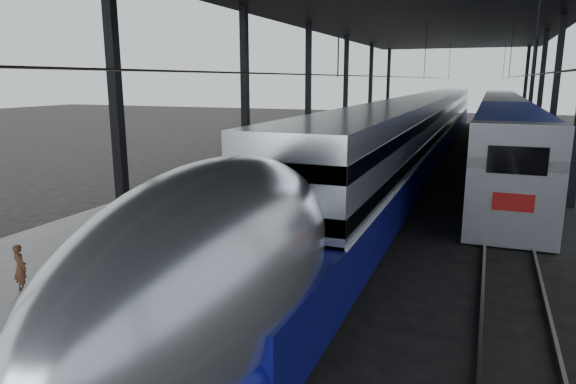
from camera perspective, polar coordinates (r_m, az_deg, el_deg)
The scene contains 8 objects.
ground at distance 12.40m, azimuth -10.87°, elevation -13.60°, with size 160.00×160.00×0.00m, color black.
platform at distance 31.27m, azimuth 3.19°, elevation 3.41°, with size 6.00×80.00×1.00m, color #4C4C4F.
yellow_strip at distance 30.45m, azimuth 8.22°, elevation 4.02°, with size 0.30×80.00×0.01m, color orange.
rails at distance 29.88m, azimuth 17.92°, elevation 1.58°, with size 6.52×80.00×0.16m.
canopy at distance 29.89m, azimuth 13.87°, elevation 19.24°, with size 18.00×75.00×9.47m.
tgv_train at distance 34.98m, azimuth 14.59°, elevation 6.47°, with size 2.98×65.20×4.28m.
second_train at distance 44.66m, azimuth 22.60°, elevation 7.19°, with size 2.93×56.05×4.04m.
child at distance 12.27m, azimuth -27.62°, elevation -7.47°, with size 0.38×0.25×1.03m, color #4F2C1A.
Camera 1 is at (6.09, -9.36, 5.39)m, focal length 32.00 mm.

